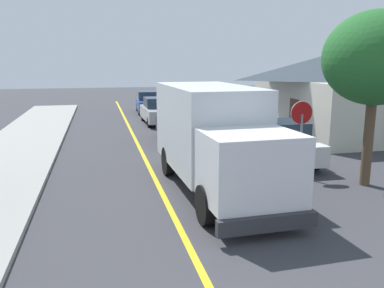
{
  "coord_description": "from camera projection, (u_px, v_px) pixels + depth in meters",
  "views": [
    {
      "loc": [
        -1.78,
        -2.86,
        3.96
      ],
      "look_at": [
        1.04,
        9.14,
        1.4
      ],
      "focal_mm": 37.36,
      "sensor_mm": 36.0,
      "label": 1
    }
  ],
  "objects": [
    {
      "name": "parked_car_mid",
      "position": [
        158.0,
        111.0,
        25.76
      ],
      "size": [
        1.9,
        4.44,
        1.67
      ],
      "color": "#B7B7BC",
      "rests_on": "ground"
    },
    {
      "name": "parked_car_far",
      "position": [
        149.0,
        103.0,
        31.12
      ],
      "size": [
        1.98,
        4.47,
        1.67
      ],
      "color": "#2D4793",
      "rests_on": "ground"
    },
    {
      "name": "stop_sign",
      "position": [
        301.0,
        124.0,
        13.55
      ],
      "size": [
        0.8,
        0.1,
        2.65
      ],
      "color": "gray",
      "rests_on": "ground"
    },
    {
      "name": "parked_car_near",
      "position": [
        181.0,
        126.0,
        19.84
      ],
      "size": [
        1.91,
        4.44,
        1.67
      ],
      "color": "black",
      "rests_on": "ground"
    },
    {
      "name": "house_across_street",
      "position": [
        373.0,
        86.0,
        22.11
      ],
      "size": [
        11.53,
        9.46,
        5.04
      ],
      "color": "beige",
      "rests_on": "ground"
    },
    {
      "name": "parked_van_across",
      "position": [
        280.0,
        143.0,
        15.86
      ],
      "size": [
        1.85,
        4.42,
        1.67
      ],
      "color": "silver",
      "rests_on": "ground"
    },
    {
      "name": "box_truck",
      "position": [
        214.0,
        134.0,
        12.24
      ],
      "size": [
        2.63,
        7.25,
        3.2
      ],
      "color": "silver",
      "rests_on": "ground"
    },
    {
      "name": "centre_line_yellow",
      "position": [
        156.0,
        181.0,
        13.46
      ],
      "size": [
        0.16,
        56.0,
        0.01
      ],
      "primitive_type": "cube",
      "color": "gold",
      "rests_on": "ground"
    },
    {
      "name": "street_tree_far_side",
      "position": [
        376.0,
        59.0,
        12.25
      ],
      "size": [
        3.22,
        3.22,
        5.51
      ],
      "color": "brown",
      "rests_on": "ground"
    }
  ]
}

